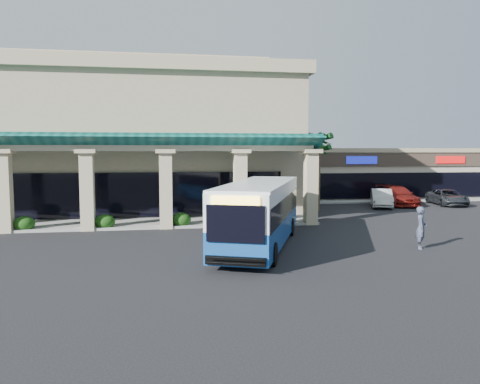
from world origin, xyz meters
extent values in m
plane|color=black|center=(0.00, 0.00, 0.00)|extent=(110.00, 110.00, 0.00)
imported|color=#3C4356|center=(8.85, -2.75, 1.01)|extent=(0.79, 0.88, 2.01)
imported|color=silver|center=(14.69, 13.07, 0.75)|extent=(3.18, 4.81, 1.50)
imported|color=maroon|center=(16.68, 14.21, 0.81)|extent=(2.81, 5.75, 1.61)
imported|color=#282C30|center=(20.94, 13.51, 0.67)|extent=(3.10, 5.18, 1.35)
camera|label=1|loc=(-3.23, -22.89, 4.62)|focal=35.00mm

